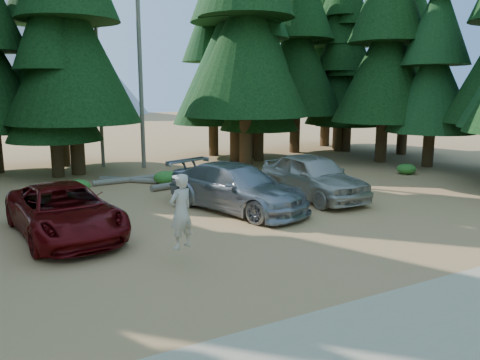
{
  "coord_description": "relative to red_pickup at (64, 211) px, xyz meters",
  "views": [
    {
      "loc": [
        -6.94,
        -11.82,
        4.45
      ],
      "look_at": [
        0.87,
        2.77,
        1.25
      ],
      "focal_mm": 35.0,
      "sensor_mm": 36.0,
      "label": 1
    }
  ],
  "objects": [
    {
      "name": "shrub_edge_east",
      "position": [
        17.76,
        2.78,
        -0.51
      ],
      "size": [
        1.02,
        1.02,
        0.56
      ],
      "primitive_type": "ellipsoid",
      "color": "#2A6F21",
      "rests_on": "ground"
    },
    {
      "name": "ground",
      "position": [
        5.14,
        -2.99,
        -0.79
      ],
      "size": [
        160.0,
        160.0,
        0.0
      ],
      "primitive_type": "plane",
      "color": "#B1864B",
      "rests_on": "ground"
    },
    {
      "name": "snag_front",
      "position": [
        5.94,
        11.51,
        5.21
      ],
      "size": [
        0.24,
        0.24,
        12.0
      ],
      "primitive_type": "cylinder",
      "color": "#73685C",
      "rests_on": "ground"
    },
    {
      "name": "silver_minivan_center",
      "position": [
        6.16,
        0.32,
        0.07
      ],
      "size": [
        4.22,
        6.39,
        1.72
      ],
      "primitive_type": "imported",
      "rotation": [
        0.0,
        0.0,
        0.33
      ],
      "color": "#929499",
      "rests_on": "ground"
    },
    {
      "name": "forest_belt_north",
      "position": [
        5.14,
        12.01,
        -0.79
      ],
      "size": [
        36.0,
        7.0,
        22.0
      ],
      "primitive_type": null,
      "color": "black",
      "rests_on": "ground"
    },
    {
      "name": "shrub_left",
      "position": [
        1.36,
        6.11,
        -0.49
      ],
      "size": [
        1.1,
        1.1,
        0.61
      ],
      "primitive_type": "ellipsoid",
      "color": "#2A6F21",
      "rests_on": "ground"
    },
    {
      "name": "shrub_center_right",
      "position": [
        6.19,
        6.37,
        -0.48
      ],
      "size": [
        1.14,
        1.14,
        0.63
      ],
      "primitive_type": "ellipsoid",
      "color": "#2A6F21",
      "rests_on": "ground"
    },
    {
      "name": "shrub_far_right",
      "position": [
        12.87,
        7.01,
        -0.49
      ],
      "size": [
        1.1,
        1.1,
        0.61
      ],
      "primitive_type": "ellipsoid",
      "color": "#2A6F21",
      "rests_on": "ground"
    },
    {
      "name": "log_mid",
      "position": [
        3.97,
        7.51,
        -0.66
      ],
      "size": [
        2.4,
        2.33,
        0.25
      ],
      "primitive_type": "cylinder",
      "rotation": [
        0.0,
        1.57,
        -0.77
      ],
      "color": "#73685C",
      "rests_on": "ground"
    },
    {
      "name": "silver_minivan_right",
      "position": [
        9.87,
        0.58,
        0.14
      ],
      "size": [
        2.23,
        5.46,
        1.85
      ],
      "primitive_type": "imported",
      "rotation": [
        0.0,
        0.0,
        0.01
      ],
      "color": "#B5AEA1",
      "rests_on": "ground"
    },
    {
      "name": "red_pickup",
      "position": [
        0.0,
        0.0,
        0.0
      ],
      "size": [
        3.26,
        5.95,
        1.58
      ],
      "primitive_type": "imported",
      "rotation": [
        0.0,
        0.0,
        0.12
      ],
      "color": "#5C070A",
      "rests_on": "ground"
    },
    {
      "name": "mountain_peak",
      "position": [
        2.55,
        85.24,
        11.92
      ],
      "size": [
        48.0,
        50.0,
        28.0
      ],
      "color": "#94989C",
      "rests_on": "ground"
    },
    {
      "name": "forest_belt_east",
      "position": [
        20.64,
        1.01,
        -0.79
      ],
      "size": [
        6.0,
        22.0,
        22.0
      ],
      "primitive_type": null,
      "color": "black",
      "rests_on": "ground"
    },
    {
      "name": "log_left",
      "position": [
        4.12,
        7.51,
        -0.65
      ],
      "size": [
        3.84,
        0.62,
        0.27
      ],
      "primitive_type": "cylinder",
      "rotation": [
        0.0,
        1.57,
        0.09
      ],
      "color": "#73685C",
      "rests_on": "ground"
    },
    {
      "name": "shrub_right",
      "position": [
        6.34,
        4.81,
        -0.56
      ],
      "size": [
        0.83,
        0.83,
        0.46
      ],
      "primitive_type": "ellipsoid",
      "color": "#2A6F21",
      "rests_on": "ground"
    },
    {
      "name": "log_right",
      "position": [
        6.59,
        5.36,
        -0.64
      ],
      "size": [
        4.68,
        1.25,
        0.3
      ],
      "primitive_type": "cylinder",
      "rotation": [
        0.0,
        1.57,
        0.2
      ],
      "color": "#73685C",
      "rests_on": "ground"
    },
    {
      "name": "shrub_center_left",
      "position": [
        5.44,
        6.3,
        -0.48
      ],
      "size": [
        1.13,
        1.13,
        0.62
      ],
      "primitive_type": "ellipsoid",
      "color": "#2A6F21",
      "rests_on": "ground"
    },
    {
      "name": "frisbee_player",
      "position": [
        2.32,
        -3.9,
        0.61
      ],
      "size": [
        0.83,
        0.69,
        1.95
      ],
      "rotation": [
        0.0,
        0.0,
        3.51
      ],
      "color": "beige",
      "rests_on": "ground"
    },
    {
      "name": "snag_back",
      "position": [
        3.94,
        13.01,
        4.21
      ],
      "size": [
        0.2,
        0.2,
        10.0
      ],
      "primitive_type": "cylinder",
      "color": "#73685C",
      "rests_on": "ground"
    },
    {
      "name": "gravel_strip",
      "position": [
        5.14,
        -9.49,
        -0.78
      ],
      "size": [
        26.0,
        3.5,
        0.01
      ],
      "primitive_type": "cube",
      "color": "tan",
      "rests_on": "ground"
    }
  ]
}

